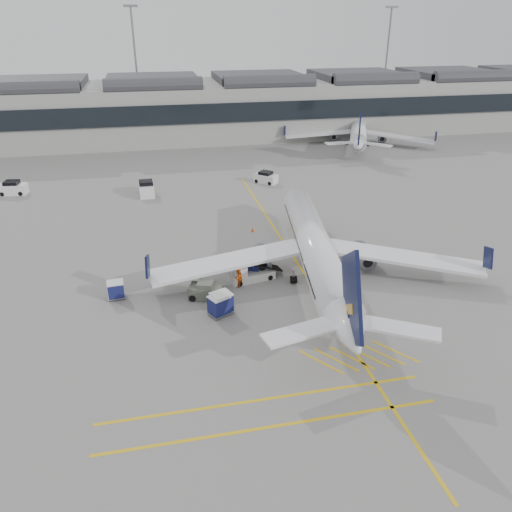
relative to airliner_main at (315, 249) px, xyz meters
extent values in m
plane|color=gray|center=(-10.87, -6.41, -2.75)|extent=(220.00, 220.00, 0.00)
cube|color=#9E9E99|center=(-10.87, 65.59, 2.75)|extent=(200.00, 20.00, 11.00)
cube|color=black|center=(-10.87, 55.39, 3.75)|extent=(200.00, 0.50, 3.60)
cube|color=#38383D|center=(-10.87, 65.59, 8.95)|extent=(200.00, 18.00, 1.40)
cylinder|color=slate|center=(-15.87, 79.59, 9.75)|extent=(0.44, 0.44, 25.00)
cube|color=slate|center=(-15.87, 79.59, 22.45)|extent=(3.00, 0.60, 0.50)
cylinder|color=slate|center=(44.13, 79.59, 9.75)|extent=(0.44, 0.44, 25.00)
cube|color=slate|center=(44.13, 79.59, 22.45)|extent=(3.00, 0.60, 0.50)
cube|color=gold|center=(-0.87, 3.59, -2.75)|extent=(0.25, 60.00, 0.01)
cylinder|color=white|center=(0.09, 0.60, 0.05)|extent=(7.44, 26.86, 3.34)
cone|color=white|center=(2.44, 15.52, 0.05)|extent=(3.85, 4.03, 3.34)
cone|color=white|center=(-2.31, -14.68, 0.40)|extent=(3.96, 4.73, 3.34)
cube|color=white|center=(-8.45, 0.59, -0.75)|extent=(15.42, 5.54, 0.31)
cube|color=white|center=(8.23, -2.03, -0.75)|extent=(14.92, 9.70, 0.31)
cylinder|color=slate|center=(-4.93, 1.84, -1.37)|extent=(2.34, 3.45, 1.87)
cylinder|color=slate|center=(5.25, 0.24, -1.37)|extent=(2.34, 3.45, 1.87)
cube|color=black|center=(-2.22, -14.15, 2.89)|extent=(1.31, 6.72, 7.44)
cylinder|color=black|center=(1.68, 10.69, -2.47)|extent=(0.33, 0.60, 0.57)
cylinder|color=black|center=(-2.45, -1.25, -2.40)|extent=(0.72, 0.80, 0.71)
cylinder|color=black|center=(1.94, -1.94, -2.40)|extent=(0.72, 0.80, 0.71)
cylinder|color=white|center=(26.57, 52.62, -0.18)|extent=(12.46, 23.75, 3.07)
cone|color=white|center=(32.03, 65.39, -0.18)|extent=(4.11, 4.21, 3.07)
cone|color=white|center=(20.98, 39.55, 0.15)|extent=(4.37, 4.81, 3.07)
cube|color=white|center=(18.95, 54.54, -0.91)|extent=(14.10, 4.17, 0.29)
cube|color=white|center=(33.23, 48.44, -0.91)|extent=(12.40, 11.35, 0.29)
cylinder|color=slate|center=(22.37, 54.86, -1.49)|extent=(2.73, 3.38, 1.72)
cylinder|color=slate|center=(31.09, 51.13, -1.49)|extent=(2.73, 3.38, 1.72)
cube|color=black|center=(21.17, 40.00, 2.44)|extent=(2.67, 5.81, 6.84)
cylinder|color=black|center=(30.26, 61.26, -2.49)|extent=(0.42, 0.57, 0.52)
cylinder|color=black|center=(23.89, 51.54, -2.42)|extent=(0.78, 0.83, 0.65)
cylinder|color=black|center=(27.65, 49.94, -2.42)|extent=(0.78, 0.83, 0.65)
cube|color=silver|center=(-6.21, 0.28, -2.35)|extent=(4.57, 2.55, 0.79)
cube|color=black|center=(-5.10, 0.51, -1.45)|extent=(4.02, 2.01, 1.68)
cube|color=silver|center=(-7.43, 0.02, -1.56)|extent=(1.30, 1.65, 1.02)
cylinder|color=black|center=(-7.60, -0.82, -2.50)|extent=(0.53, 0.30, 0.50)
cylinder|color=black|center=(-7.93, 0.73, -2.50)|extent=(0.53, 0.30, 0.50)
cylinder|color=black|center=(-4.50, -0.17, -2.50)|extent=(0.53, 0.30, 0.50)
cylinder|color=black|center=(-4.82, 1.38, -2.50)|extent=(0.53, 0.30, 0.50)
cube|color=gray|center=(-6.03, 1.18, -2.56)|extent=(2.26, 2.10, 0.13)
cube|color=navy|center=(-6.03, 1.18, -1.71)|extent=(2.09, 1.98, 1.54)
cube|color=silver|center=(-6.03, 1.18, -0.91)|extent=(2.16, 2.06, 0.11)
cylinder|color=black|center=(-6.95, 0.96, -2.64)|extent=(0.26, 0.19, 0.23)
cylinder|color=black|center=(-6.46, 2.02, -2.64)|extent=(0.26, 0.19, 0.23)
cylinder|color=black|center=(-5.60, 0.34, -2.64)|extent=(0.26, 0.19, 0.23)
cylinder|color=black|center=(-5.12, 1.40, -2.64)|extent=(0.26, 0.19, 0.23)
cube|color=gray|center=(-10.24, -5.36, -2.57)|extent=(2.15, 2.02, 0.12)
cube|color=navy|center=(-10.24, -5.36, -1.77)|extent=(2.00, 1.91, 1.45)
cube|color=silver|center=(-10.24, -5.36, -1.01)|extent=(2.06, 1.98, 0.10)
cylinder|color=black|center=(-10.61, -6.17, -2.64)|extent=(0.24, 0.19, 0.22)
cylinder|color=black|center=(-11.11, -5.19, -2.64)|extent=(0.24, 0.19, 0.22)
cylinder|color=black|center=(-9.36, -5.53, -2.64)|extent=(0.24, 0.19, 0.22)
cylinder|color=black|center=(-9.86, -4.55, -2.64)|extent=(0.24, 0.19, 0.22)
cube|color=gray|center=(-9.99, -5.08, -2.56)|extent=(2.21, 2.03, 0.13)
cube|color=navy|center=(-9.99, -5.08, -1.72)|extent=(2.04, 1.92, 1.52)
cube|color=silver|center=(-9.99, -5.08, -0.92)|extent=(2.11, 1.99, 0.11)
cylinder|color=black|center=(-10.46, -5.89, -2.64)|extent=(0.25, 0.18, 0.23)
cylinder|color=black|center=(-10.89, -4.82, -2.64)|extent=(0.25, 0.18, 0.23)
cylinder|color=black|center=(-9.09, -5.35, -2.64)|extent=(0.25, 0.18, 0.23)
cylinder|color=black|center=(-9.52, -4.27, -2.64)|extent=(0.25, 0.18, 0.23)
cube|color=gray|center=(-18.92, -0.57, -2.59)|extent=(1.63, 1.38, 0.11)
cube|color=navy|center=(-18.92, -0.57, -1.87)|extent=(1.49, 1.33, 1.31)
cube|color=silver|center=(-18.92, -0.57, -1.18)|extent=(1.54, 1.38, 0.09)
cylinder|color=black|center=(-19.51, -1.11, -2.65)|extent=(0.21, 0.11, 0.20)
cylinder|color=black|center=(-19.59, -0.12, -2.65)|extent=(0.21, 0.11, 0.20)
cylinder|color=black|center=(-18.25, -1.01, -2.65)|extent=(0.21, 0.11, 0.20)
cylinder|color=black|center=(-18.33, -0.02, -2.65)|extent=(0.21, 0.11, 0.20)
imported|color=#E2410B|center=(-6.47, 2.98, -1.84)|extent=(0.73, 0.79, 1.82)
imported|color=#E7500C|center=(-7.75, -0.85, -1.81)|extent=(1.16, 1.15, 1.89)
cube|color=#505447|center=(-11.02, -2.25, -2.12)|extent=(3.26, 2.57, 1.14)
cube|color=#505447|center=(-11.02, -2.25, -1.44)|extent=(1.75, 1.75, 0.57)
cylinder|color=black|center=(-12.24, -2.61, -2.43)|extent=(0.70, 0.48, 0.64)
cylinder|color=black|center=(-11.74, -1.21, -2.43)|extent=(0.70, 0.48, 0.64)
cylinder|color=black|center=(-10.30, -3.29, -2.43)|extent=(0.70, 0.48, 0.64)
cylinder|color=black|center=(-9.80, -1.89, -2.43)|extent=(0.70, 0.48, 0.64)
cone|color=#F24C0A|center=(-3.71, 12.00, -2.50)|extent=(0.36, 0.36, 0.50)
cone|color=#F24C0A|center=(5.18, 1.49, -2.50)|extent=(0.36, 0.36, 0.50)
cube|color=white|center=(-34.45, 32.92, -2.01)|extent=(4.03, 2.38, 1.48)
cube|color=black|center=(-34.45, 32.92, -1.11)|extent=(2.12, 2.03, 0.64)
cylinder|color=black|center=(-35.82, 32.24, -2.43)|extent=(0.66, 0.31, 0.64)
cylinder|color=black|center=(-35.60, 33.92, -2.43)|extent=(0.66, 0.31, 0.64)
cylinder|color=black|center=(-33.30, 31.92, -2.43)|extent=(0.66, 0.31, 0.64)
cylinder|color=black|center=(-33.08, 33.60, -2.43)|extent=(0.66, 0.31, 0.64)
cube|color=white|center=(-15.70, 28.49, -1.96)|extent=(2.20, 4.14, 1.58)
cube|color=black|center=(-15.70, 28.49, -1.01)|extent=(2.00, 2.11, 0.68)
cylinder|color=black|center=(-14.74, 27.18, -2.41)|extent=(0.28, 0.69, 0.68)
cylinder|color=black|center=(-16.54, 27.11, -2.41)|extent=(0.28, 0.69, 0.68)
cylinder|color=black|center=(-14.86, 29.88, -2.41)|extent=(0.28, 0.69, 0.68)
cylinder|color=black|center=(-16.66, 29.80, -2.41)|extent=(0.28, 0.69, 0.68)
cube|color=white|center=(2.27, 30.52, -2.07)|extent=(3.75, 3.68, 1.36)
cube|color=black|center=(2.27, 30.52, -1.24)|extent=(2.41, 2.41, 0.58)
cylinder|color=black|center=(0.89, 30.76, -2.46)|extent=(0.57, 0.56, 0.58)
cylinder|color=black|center=(1.96, 31.89, -2.46)|extent=(0.57, 0.56, 0.58)
cylinder|color=black|center=(2.58, 29.15, -2.46)|extent=(0.57, 0.56, 0.58)
cylinder|color=black|center=(3.65, 30.28, -2.46)|extent=(0.57, 0.56, 0.58)
camera|label=1|loc=(-14.87, -41.52, 20.22)|focal=35.00mm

